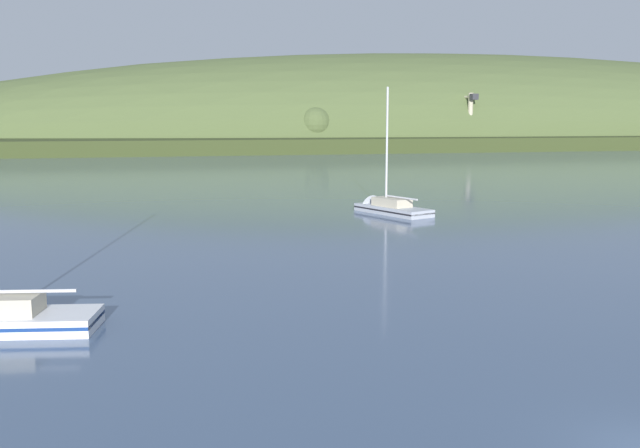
# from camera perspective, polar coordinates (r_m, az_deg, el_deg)

# --- Properties ---
(far_shoreline_hill) EXTENTS (541.04, 137.23, 64.73)m
(far_shoreline_hill) POSITION_cam_1_polar(r_m,az_deg,el_deg) (257.98, 12.29, 6.54)
(far_shoreline_hill) COLOR #35401E
(far_shoreline_hill) RESTS_ON ground
(dockside_crane) EXTENTS (3.98, 11.51, 16.94)m
(dockside_crane) POSITION_cam_1_polar(r_m,az_deg,el_deg) (212.72, 12.39, 8.23)
(dockside_crane) COLOR #4C4C51
(dockside_crane) RESTS_ON ground
(sailboat_near_mooring) EXTENTS (6.41, 9.67, 13.20)m
(sailboat_near_mooring) POSITION_cam_1_polar(r_m,az_deg,el_deg) (65.97, 5.43, 1.20)
(sailboat_near_mooring) COLOR #ADB2BC
(sailboat_near_mooring) RESTS_ON ground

